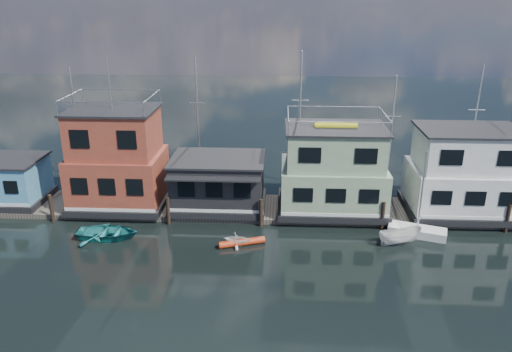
# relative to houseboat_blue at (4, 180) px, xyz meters

# --- Properties ---
(ground) EXTENTS (160.00, 160.00, 0.00)m
(ground) POSITION_rel_houseboat_blue_xyz_m (18.00, -12.00, -2.21)
(ground) COLOR black
(ground) RESTS_ON ground
(dock) EXTENTS (48.00, 5.00, 0.40)m
(dock) POSITION_rel_houseboat_blue_xyz_m (18.00, 0.00, -2.01)
(dock) COLOR #595147
(dock) RESTS_ON ground
(houseboat_blue) EXTENTS (6.40, 4.90, 3.66)m
(houseboat_blue) POSITION_rel_houseboat_blue_xyz_m (0.00, 0.00, 0.00)
(houseboat_blue) COLOR black
(houseboat_blue) RESTS_ON dock
(houseboat_red) EXTENTS (7.40, 5.90, 11.86)m
(houseboat_red) POSITION_rel_houseboat_blue_xyz_m (9.50, 0.00, 1.90)
(houseboat_red) COLOR black
(houseboat_red) RESTS_ON dock
(houseboat_dark) EXTENTS (7.40, 6.10, 4.06)m
(houseboat_dark) POSITION_rel_houseboat_blue_xyz_m (17.50, -0.02, 0.21)
(houseboat_dark) COLOR black
(houseboat_dark) RESTS_ON dock
(houseboat_green) EXTENTS (8.40, 5.90, 7.03)m
(houseboat_green) POSITION_rel_houseboat_blue_xyz_m (26.50, 0.00, 1.34)
(houseboat_green) COLOR black
(houseboat_green) RESTS_ON dock
(houseboat_white) EXTENTS (8.40, 5.90, 6.66)m
(houseboat_white) POSITION_rel_houseboat_blue_xyz_m (36.50, 0.00, 1.33)
(houseboat_white) COLOR black
(houseboat_white) RESTS_ON dock
(pilings) EXTENTS (42.28, 0.28, 2.20)m
(pilings) POSITION_rel_houseboat_blue_xyz_m (17.67, -2.80, -1.11)
(pilings) COLOR #2D2116
(pilings) RESTS_ON ground
(background_masts) EXTENTS (36.40, 0.16, 12.00)m
(background_masts) POSITION_rel_houseboat_blue_xyz_m (22.76, 6.00, 3.35)
(background_masts) COLOR silver
(background_masts) RESTS_ON ground
(red_kayak) EXTENTS (3.25, 1.51, 0.48)m
(red_kayak) POSITION_rel_houseboat_blue_xyz_m (19.82, -5.88, -1.96)
(red_kayak) COLOR red
(red_kayak) RESTS_ON ground
(dinghy_white) EXTENTS (1.95, 1.70, 0.99)m
(dinghy_white) POSITION_rel_houseboat_blue_xyz_m (19.44, -5.87, -1.71)
(dinghy_white) COLOR white
(dinghy_white) RESTS_ON ground
(day_sailer) EXTENTS (4.26, 2.54, 6.38)m
(day_sailer) POSITION_rel_houseboat_blue_xyz_m (32.38, -3.66, -1.81)
(day_sailer) COLOR white
(day_sailer) RESTS_ON ground
(dinghy_teal) EXTENTS (4.46, 3.24, 0.91)m
(dinghy_teal) POSITION_rel_houseboat_blue_xyz_m (10.11, -5.32, -1.75)
(dinghy_teal) COLOR teal
(dinghy_teal) RESTS_ON ground
(motorboat) EXTENTS (3.37, 1.96, 1.23)m
(motorboat) POSITION_rel_houseboat_blue_xyz_m (30.79, -5.12, -1.59)
(motorboat) COLOR white
(motorboat) RESTS_ON ground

